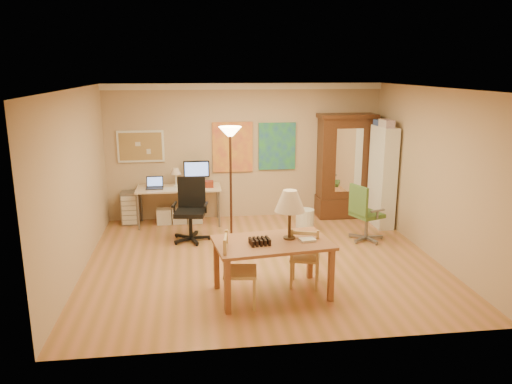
{
  "coord_description": "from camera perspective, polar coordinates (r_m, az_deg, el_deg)",
  "views": [
    {
      "loc": [
        -1.05,
        -7.39,
        2.99
      ],
      "look_at": [
        -0.06,
        0.3,
        1.06
      ],
      "focal_mm": 35.0,
      "sensor_mm": 36.0,
      "label": 1
    }
  ],
  "objects": [
    {
      "name": "wastebin",
      "position": [
        9.38,
        5.61,
        -3.26
      ],
      "size": [
        0.34,
        0.34,
        0.43
      ],
      "primitive_type": "cylinder",
      "color": "silver",
      "rests_on": "floor"
    },
    {
      "name": "office_chair_black",
      "position": [
        8.94,
        -7.44,
        -3.64
      ],
      "size": [
        0.69,
        0.69,
        1.11
      ],
      "color": "black",
      "rests_on": "floor"
    },
    {
      "name": "drawer_cart",
      "position": [
        10.11,
        -14.2,
        -1.75
      ],
      "size": [
        0.32,
        0.38,
        0.64
      ],
      "color": "slate",
      "rests_on": "floor"
    },
    {
      "name": "torchiere_lamp",
      "position": [
        8.18,
        -2.95,
        4.62
      ],
      "size": [
        0.38,
        0.38,
        2.07
      ],
      "color": "#3E2218",
      "rests_on": "floor"
    },
    {
      "name": "computer_desk",
      "position": [
        9.88,
        -8.58,
        -1.05
      ],
      "size": [
        1.62,
        0.71,
        1.22
      ],
      "color": "tan",
      "rests_on": "floor"
    },
    {
      "name": "office_chair_green",
      "position": [
        9.06,
        12.34,
        -3.78
      ],
      "size": [
        0.63,
        0.63,
        1.02
      ],
      "color": "slate",
      "rests_on": "floor"
    },
    {
      "name": "ladder_chair_back",
      "position": [
        7.04,
        5.61,
        -7.57
      ],
      "size": [
        0.5,
        0.48,
        0.87
      ],
      "color": "#AA854D",
      "rests_on": "floor"
    },
    {
      "name": "armoire",
      "position": [
        10.31,
        10.11,
        2.19
      ],
      "size": [
        1.14,
        0.54,
        2.1
      ],
      "color": "#35200E",
      "rests_on": "floor"
    },
    {
      "name": "ladder_chair_left",
      "position": [
        6.47,
        -2.11,
        -9.15
      ],
      "size": [
        0.47,
        0.49,
        0.95
      ],
      "color": "#AA854D",
      "rests_on": "floor"
    },
    {
      "name": "crown_molding",
      "position": [
        9.91,
        -1.29,
        11.98
      ],
      "size": [
        5.5,
        0.08,
        0.12
      ],
      "primitive_type": "cube",
      "color": "white",
      "rests_on": "floor"
    },
    {
      "name": "dining_table",
      "position": [
        6.63,
        2.62,
        -4.36
      ],
      "size": [
        1.62,
        1.1,
        1.43
      ],
      "color": "brown",
      "rests_on": "floor"
    },
    {
      "name": "bookshelf",
      "position": [
        9.86,
        14.23,
        1.68
      ],
      "size": [
        0.29,
        0.77,
        1.92
      ],
      "color": "white",
      "rests_on": "floor"
    },
    {
      "name": "floor",
      "position": [
        8.04,
        0.69,
        -7.83
      ],
      "size": [
        5.5,
        5.5,
        0.0
      ],
      "primitive_type": "plane",
      "color": "#A16D39",
      "rests_on": "ground"
    },
    {
      "name": "art_panel_right",
      "position": [
        10.12,
        2.42,
        5.25
      ],
      "size": [
        0.75,
        0.04,
        0.95
      ],
      "primitive_type": "cube",
      "color": "#265F99",
      "rests_on": "floor"
    },
    {
      "name": "corkboard",
      "position": [
        10.02,
        -13.04,
        5.1
      ],
      "size": [
        0.9,
        0.04,
        0.62
      ],
      "primitive_type": "cube",
      "color": "#A2774C",
      "rests_on": "floor"
    },
    {
      "name": "art_panel_left",
      "position": [
        10.01,
        -2.69,
        5.15
      ],
      "size": [
        0.8,
        0.04,
        1.0
      ],
      "primitive_type": "cube",
      "color": "yellow",
      "rests_on": "floor"
    }
  ]
}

